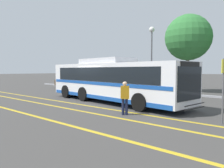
% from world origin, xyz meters
% --- Properties ---
extents(ground_plane, '(220.00, 220.00, 0.00)m').
position_xyz_m(ground_plane, '(0.00, 0.00, 0.00)').
color(ground_plane, '#423F3D').
extents(lane_strip_0, '(31.51, 0.20, 0.01)m').
position_xyz_m(lane_strip_0, '(1.13, -1.81, 0.00)').
color(lane_strip_0, gold).
rests_on(lane_strip_0, ground_plane).
extents(lane_strip_1, '(31.51, 0.20, 0.01)m').
position_xyz_m(lane_strip_1, '(1.13, -3.24, 0.00)').
color(lane_strip_1, gold).
rests_on(lane_strip_1, ground_plane).
extents(lane_strip_2, '(31.51, 0.20, 0.01)m').
position_xyz_m(lane_strip_2, '(1.13, -5.56, 0.00)').
color(lane_strip_2, gold).
rests_on(lane_strip_2, ground_plane).
extents(curb_strip, '(39.51, 0.36, 0.15)m').
position_xyz_m(curb_strip, '(1.13, 7.55, 0.07)').
color(curb_strip, '#99999E').
rests_on(curb_strip, ground_plane).
extents(transit_bus, '(12.01, 3.99, 3.02)m').
position_xyz_m(transit_bus, '(1.11, 0.39, 1.53)').
color(transit_bus, white).
rests_on(transit_bus, ground_plane).
extents(parked_car_0, '(4.16, 2.12, 1.44)m').
position_xyz_m(parked_car_0, '(-10.41, 5.79, 0.73)').
color(parked_car_0, '#4C3823').
rests_on(parked_car_0, ground_plane).
extents(parked_car_1, '(4.84, 2.07, 1.41)m').
position_xyz_m(parked_car_1, '(-4.04, 5.72, 0.72)').
color(parked_car_1, '#4C3823').
rests_on(parked_car_1, ground_plane).
extents(pedestrian_0, '(0.47, 0.43, 1.66)m').
position_xyz_m(pedestrian_0, '(4.45, -2.47, 0.94)').
color(pedestrian_0, '#191E38').
rests_on(pedestrian_0, ground_plane).
extents(bus_stop_sign, '(0.08, 0.40, 2.70)m').
position_xyz_m(bus_stop_sign, '(8.59, -1.28, 1.69)').
color(bus_stop_sign, '#59595E').
rests_on(bus_stop_sign, ground_plane).
extents(street_lamp, '(0.57, 0.57, 6.54)m').
position_xyz_m(street_lamp, '(-0.53, 8.40, 4.99)').
color(street_lamp, '#59595E').
rests_on(street_lamp, ground_plane).
extents(tree_1, '(4.54, 4.54, 7.70)m').
position_xyz_m(tree_1, '(2.33, 10.56, 5.42)').
color(tree_1, '#513823').
rests_on(tree_1, ground_plane).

